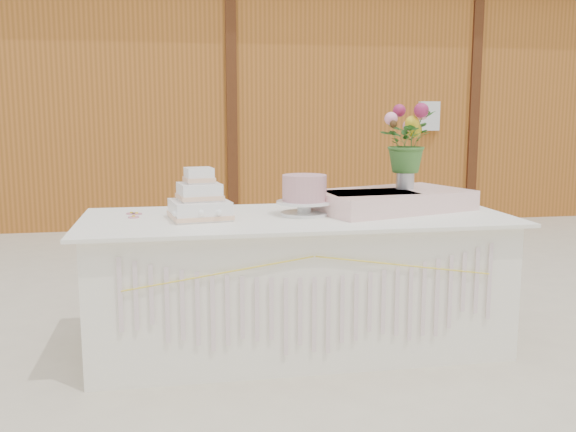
# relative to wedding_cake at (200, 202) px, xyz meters

# --- Properties ---
(ground) EXTENTS (80.00, 80.00, 0.00)m
(ground) POSITION_rel_wedding_cake_xyz_m (0.55, 0.02, -0.87)
(ground) COLOR beige
(ground) RESTS_ON ground
(barn) EXTENTS (12.60, 4.60, 3.30)m
(barn) POSITION_rel_wedding_cake_xyz_m (0.54, 6.01, 0.81)
(barn) COLOR #A55D22
(barn) RESTS_ON ground
(cake_table) EXTENTS (2.40, 1.00, 0.77)m
(cake_table) POSITION_rel_wedding_cake_xyz_m (0.55, 0.01, -0.48)
(cake_table) COLOR white
(cake_table) RESTS_ON ground
(wedding_cake) EXTENTS (0.36, 0.36, 0.28)m
(wedding_cake) POSITION_rel_wedding_cake_xyz_m (0.00, 0.00, 0.00)
(wedding_cake) COLOR white
(wedding_cake) RESTS_ON cake_table
(pink_cake_stand) EXTENTS (0.32, 0.32, 0.23)m
(pink_cake_stand) POSITION_rel_wedding_cake_xyz_m (0.59, 0.03, 0.03)
(pink_cake_stand) COLOR white
(pink_cake_stand) RESTS_ON cake_table
(satin_runner) EXTENTS (1.04, 0.80, 0.12)m
(satin_runner) POSITION_rel_wedding_cake_xyz_m (1.13, 0.13, -0.04)
(satin_runner) COLOR #F7C8C6
(satin_runner) RESTS_ON cake_table
(flower_vase) EXTENTS (0.11, 0.11, 0.15)m
(flower_vase) POSITION_rel_wedding_cake_xyz_m (1.25, 0.20, 0.10)
(flower_vase) COLOR silver
(flower_vase) RESTS_ON satin_runner
(bouquet) EXTENTS (0.44, 0.44, 0.37)m
(bouquet) POSITION_rel_wedding_cake_xyz_m (1.25, 0.20, 0.36)
(bouquet) COLOR #3B722D
(bouquet) RESTS_ON flower_vase
(loose_flowers) EXTENTS (0.21, 0.31, 0.02)m
(loose_flowers) POSITION_rel_wedding_cake_xyz_m (-0.40, 0.12, -0.09)
(loose_flowers) COLOR #CA7B8C
(loose_flowers) RESTS_ON cake_table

